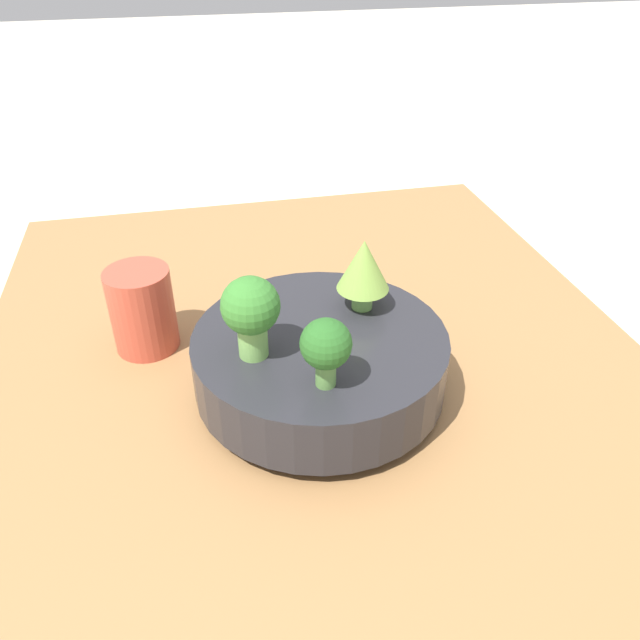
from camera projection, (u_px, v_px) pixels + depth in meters
ground_plane at (321, 393)px, 0.74m from camera, size 6.00×6.00×0.00m
table at (321, 383)px, 0.73m from camera, size 1.02×0.79×0.03m
bowl at (320, 361)px, 0.67m from camera, size 0.27×0.27×0.08m
broccoli_floret_left at (326, 346)px, 0.56m from camera, size 0.05×0.05×0.07m
romanesco_piece_near at (364, 267)px, 0.67m from camera, size 0.06×0.06×0.08m
broccoli_floret_back at (251, 311)px, 0.60m from camera, size 0.06×0.06×0.09m
cup at (142, 310)px, 0.74m from camera, size 0.08×0.08×0.10m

